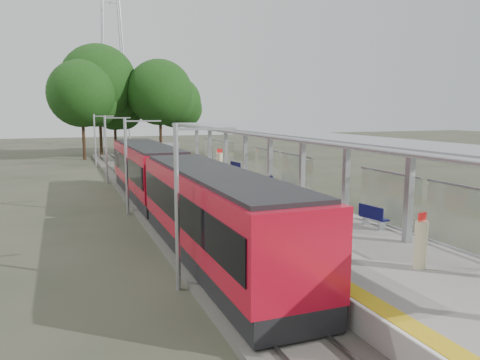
# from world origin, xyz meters

# --- Properties ---
(trackbed) EXTENTS (3.00, 70.00, 0.24)m
(trackbed) POSITION_xyz_m (-4.50, 20.00, 0.12)
(trackbed) COLOR #59544C
(trackbed) RESTS_ON ground
(platform) EXTENTS (6.00, 50.00, 1.00)m
(platform) POSITION_xyz_m (0.00, 20.00, 0.50)
(platform) COLOR gray
(platform) RESTS_ON ground
(tactile_strip) EXTENTS (0.60, 50.00, 0.02)m
(tactile_strip) POSITION_xyz_m (-2.55, 20.00, 1.01)
(tactile_strip) COLOR gold
(tactile_strip) RESTS_ON platform
(end_fence) EXTENTS (6.00, 0.10, 1.20)m
(end_fence) POSITION_xyz_m (0.00, 44.95, 1.60)
(end_fence) COLOR #9EA0A5
(end_fence) RESTS_ON platform
(train) EXTENTS (2.74, 27.60, 3.62)m
(train) POSITION_xyz_m (-4.50, 15.74, 2.05)
(train) COLOR black
(train) RESTS_ON ground
(canopy) EXTENTS (3.27, 38.00, 3.66)m
(canopy) POSITION_xyz_m (1.61, 16.19, 4.20)
(canopy) COLOR #9EA0A5
(canopy) RESTS_ON platform
(pylon) EXTENTS (8.00, 4.00, 38.00)m
(pylon) POSITION_xyz_m (-1.00, 73.00, 19.00)
(pylon) COLOR #9EA0A5
(pylon) RESTS_ON ground
(tree_cluster) EXTENTS (19.80, 13.13, 13.87)m
(tree_cluster) POSITION_xyz_m (-2.08, 53.30, 8.01)
(tree_cluster) COLOR #382316
(tree_cluster) RESTS_ON ground
(catenary_masts) EXTENTS (2.08, 48.16, 5.40)m
(catenary_masts) POSITION_xyz_m (-6.22, 19.00, 2.91)
(catenary_masts) COLOR #9EA0A5
(catenary_masts) RESTS_ON ground
(bench_near) EXTENTS (0.60, 1.38, 0.91)m
(bench_near) POSITION_xyz_m (2.19, 8.29, 1.48)
(bench_near) COLOR #0D0E43
(bench_near) RESTS_ON platform
(bench_mid) EXTENTS (0.81, 1.43, 0.94)m
(bench_mid) POSITION_xyz_m (2.21, 18.07, 1.49)
(bench_mid) COLOR #0D0E43
(bench_mid) RESTS_ON platform
(bench_far) EXTENTS (0.67, 1.48, 0.98)m
(bench_far) POSITION_xyz_m (2.57, 25.12, 1.52)
(bench_far) COLOR #0D0E43
(bench_far) RESTS_ON platform
(info_pillar_near) EXTENTS (0.39, 0.39, 1.73)m
(info_pillar_near) POSITION_xyz_m (0.44, 3.59, 1.75)
(info_pillar_near) COLOR beige
(info_pillar_near) RESTS_ON platform
(info_pillar_far) EXTENTS (0.45, 0.45, 1.98)m
(info_pillar_far) POSITION_xyz_m (1.28, 25.34, 1.86)
(info_pillar_far) COLOR beige
(info_pillar_far) RESTS_ON platform
(litter_bin) EXTENTS (0.49, 0.49, 0.83)m
(litter_bin) POSITION_xyz_m (0.67, 13.68, 1.42)
(litter_bin) COLOR #9EA0A5
(litter_bin) RESTS_ON platform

